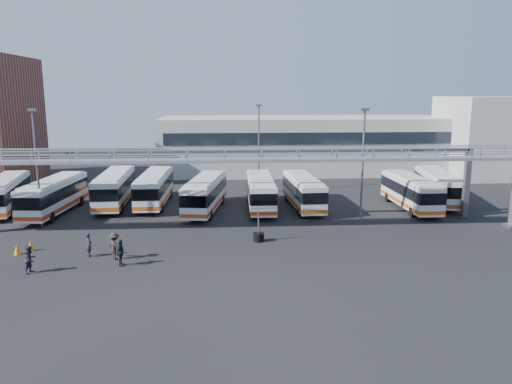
{
  "coord_description": "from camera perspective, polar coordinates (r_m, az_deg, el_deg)",
  "views": [
    {
      "loc": [
        -0.1,
        -35.29,
        11.47
      ],
      "look_at": [
        2.62,
        6.0,
        3.25
      ],
      "focal_mm": 35.0,
      "sensor_mm": 36.0,
      "label": 1
    }
  ],
  "objects": [
    {
      "name": "bus_4",
      "position": [
        49.18,
        -5.84,
        -0.11
      ],
      "size": [
        4.26,
        11.24,
        3.33
      ],
      "rotation": [
        0.0,
        0.0,
        -0.16
      ],
      "color": "silver",
      "rests_on": "ground"
    },
    {
      "name": "light_pole_mid",
      "position": [
        44.36,
        12.11,
        3.55
      ],
      "size": [
        0.7,
        0.35,
        10.21
      ],
      "color": "#4C4F54",
      "rests_on": "ground"
    },
    {
      "name": "bus_5",
      "position": [
        49.89,
        0.53,
        0.08
      ],
      "size": [
        2.69,
        10.83,
        3.28
      ],
      "rotation": [
        0.0,
        0.0,
        -0.02
      ],
      "color": "silver",
      "rests_on": "ground"
    },
    {
      "name": "bus_3",
      "position": [
        52.88,
        -11.53,
        0.54
      ],
      "size": [
        2.81,
        11.13,
        3.36
      ],
      "rotation": [
        0.0,
        0.0,
        -0.02
      ],
      "color": "silver",
      "rests_on": "ground"
    },
    {
      "name": "tire_stack",
      "position": [
        39.37,
        0.29,
        -5.07
      ],
      "size": [
        0.87,
        0.87,
        2.48
      ],
      "color": "black",
      "rests_on": "ground"
    },
    {
      "name": "bus_1",
      "position": [
        51.76,
        -22.08,
        -0.28
      ],
      "size": [
        3.61,
        11.33,
        3.39
      ],
      "rotation": [
        0.0,
        0.0,
        -0.09
      ],
      "color": "silver",
      "rests_on": "ground"
    },
    {
      "name": "light_pole_left",
      "position": [
        46.48,
        -23.78,
        3.18
      ],
      "size": [
        0.7,
        0.35,
        10.21
      ],
      "color": "#4C4F54",
      "rests_on": "ground"
    },
    {
      "name": "cone_right",
      "position": [
        40.66,
        -24.37,
        -5.61
      ],
      "size": [
        0.57,
        0.57,
        0.78
      ],
      "primitive_type": "cone",
      "rotation": [
        0.0,
        0.0,
        0.19
      ],
      "color": "orange",
      "rests_on": "ground"
    },
    {
      "name": "building_right",
      "position": [
        77.56,
        25.8,
        5.71
      ],
      "size": [
        14.0,
        12.0,
        11.0
      ],
      "primitive_type": "cube",
      "color": "#B2B2AD",
      "rests_on": "ground"
    },
    {
      "name": "pedestrian_d",
      "position": [
        35.02,
        -15.23,
        -6.71
      ],
      "size": [
        0.62,
        1.14,
        1.84
      ],
      "primitive_type": "imported",
      "rotation": [
        0.0,
        0.0,
        1.41
      ],
      "color": "black",
      "rests_on": "ground"
    },
    {
      "name": "pedestrian_c",
      "position": [
        36.45,
        -15.84,
        -5.97
      ],
      "size": [
        1.36,
        1.39,
        1.92
      ],
      "primitive_type": "imported",
      "rotation": [
        0.0,
        0.0,
        2.32
      ],
      "color": "#2C201D",
      "rests_on": "ground"
    },
    {
      "name": "cone_left",
      "position": [
        40.18,
        -25.65,
        -5.94
      ],
      "size": [
        0.58,
        0.58,
        0.75
      ],
      "primitive_type": "cone",
      "rotation": [
        0.0,
        0.0,
        -0.29
      ],
      "color": "orange",
      "rests_on": "ground"
    },
    {
      "name": "gantry",
      "position": [
        41.6,
        -3.6,
        2.97
      ],
      "size": [
        51.4,
        5.15,
        7.1
      ],
      "color": "#9A9CA2",
      "rests_on": "ground"
    },
    {
      "name": "pedestrian_b",
      "position": [
        35.66,
        -24.39,
        -7.03
      ],
      "size": [
        0.95,
        1.07,
        1.81
      ],
      "primitive_type": "imported",
      "rotation": [
        0.0,
        0.0,
        1.21
      ],
      "color": "#252230",
      "rests_on": "ground"
    },
    {
      "name": "ground",
      "position": [
        37.11,
        -3.46,
        -6.79
      ],
      "size": [
        140.0,
        140.0,
        0.0
      ],
      "primitive_type": "plane",
      "color": "black",
      "rests_on": "ground"
    },
    {
      "name": "bus_9",
      "position": [
        56.02,
        19.98,
        0.67
      ],
      "size": [
        4.41,
        11.29,
        3.35
      ],
      "rotation": [
        0.0,
        0.0,
        -0.17
      ],
      "color": "silver",
      "rests_on": "ground"
    },
    {
      "name": "bus_8",
      "position": [
        52.39,
        17.24,
        0.11
      ],
      "size": [
        2.61,
        10.83,
        3.28
      ],
      "rotation": [
        0.0,
        0.0,
        0.01
      ],
      "color": "silver",
      "rests_on": "ground"
    },
    {
      "name": "pedestrian_a",
      "position": [
        37.63,
        -18.55,
        -5.74
      ],
      "size": [
        0.61,
        0.73,
        1.73
      ],
      "primitive_type": "imported",
      "rotation": [
        0.0,
        0.0,
        1.93
      ],
      "color": "black",
      "rests_on": "ground"
    },
    {
      "name": "warehouse",
      "position": [
        74.66,
        5.6,
        5.44
      ],
      "size": [
        42.0,
        14.0,
        8.0
      ],
      "primitive_type": "cube",
      "color": "#9E9E99",
      "rests_on": "ground"
    },
    {
      "name": "bus_2",
      "position": [
        53.48,
        -15.84,
        0.51
      ],
      "size": [
        3.02,
        11.48,
        3.46
      ],
      "rotation": [
        0.0,
        0.0,
        0.03
      ],
      "color": "silver",
      "rests_on": "ground"
    },
    {
      "name": "bus_6",
      "position": [
        50.68,
        5.43,
        0.16
      ],
      "size": [
        2.96,
        10.69,
        3.21
      ],
      "rotation": [
        0.0,
        0.0,
        0.05
      ],
      "color": "silver",
      "rests_on": "ground"
    },
    {
      "name": "bus_0",
      "position": [
        54.91,
        -26.69,
        -0.08
      ],
      "size": [
        4.26,
        11.19,
        3.32
      ],
      "rotation": [
        0.0,
        0.0,
        0.16
      ],
      "color": "silver",
      "rests_on": "ground"
    },
    {
      "name": "light_pole_back",
      "position": [
        57.73,
        0.32,
        5.53
      ],
      "size": [
        0.7,
        0.35,
        10.21
      ],
      "color": "#4C4F54",
      "rests_on": "ground"
    }
  ]
}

